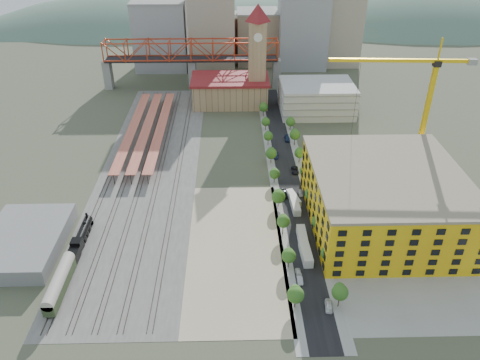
{
  "coord_description": "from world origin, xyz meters",
  "views": [
    {
      "loc": [
        -5.3,
        -138.86,
        88.88
      ],
      "look_at": [
        -2.23,
        -9.12,
        10.0
      ],
      "focal_mm": 35.0,
      "sensor_mm": 36.0,
      "label": 1
    }
  ],
  "objects_px": {
    "locomotive": "(80,239)",
    "site_trailer_b": "(302,237)",
    "site_trailer_a": "(306,253)",
    "site_trailer_c": "(295,206)",
    "clock_tower": "(257,47)",
    "coach": "(59,283)",
    "construction_building": "(384,198)",
    "site_trailer_d": "(293,198)",
    "tower_crane": "(420,96)",
    "car_0": "(299,273)"
  },
  "relations": [
    {
      "from": "locomotive",
      "to": "clock_tower",
      "type": "bearing_deg",
      "value": 61.91
    },
    {
      "from": "site_trailer_d",
      "to": "car_0",
      "type": "xyz_separation_m",
      "value": [
        -3.0,
        -36.47,
        -0.53
      ]
    },
    {
      "from": "coach",
      "to": "car_0",
      "type": "xyz_separation_m",
      "value": [
        63.0,
        4.9,
        -2.5
      ]
    },
    {
      "from": "tower_crane",
      "to": "car_0",
      "type": "height_order",
      "value": "tower_crane"
    },
    {
      "from": "site_trailer_a",
      "to": "car_0",
      "type": "height_order",
      "value": "site_trailer_a"
    },
    {
      "from": "site_trailer_b",
      "to": "construction_building",
      "type": "bearing_deg",
      "value": 18.72
    },
    {
      "from": "locomotive",
      "to": "site_trailer_a",
      "type": "relative_size",
      "value": 2.22
    },
    {
      "from": "site_trailer_a",
      "to": "site_trailer_c",
      "type": "height_order",
      "value": "site_trailer_a"
    },
    {
      "from": "site_trailer_d",
      "to": "tower_crane",
      "type": "bearing_deg",
      "value": 5.93
    },
    {
      "from": "car_0",
      "to": "site_trailer_c",
      "type": "bearing_deg",
      "value": 81.36
    },
    {
      "from": "site_trailer_a",
      "to": "site_trailer_b",
      "type": "distance_m",
      "value": 7.25
    },
    {
      "from": "coach",
      "to": "site_trailer_a",
      "type": "height_order",
      "value": "coach"
    },
    {
      "from": "locomotive",
      "to": "site_trailer_b",
      "type": "distance_m",
      "value": 66.0
    },
    {
      "from": "construction_building",
      "to": "site_trailer_d",
      "type": "relative_size",
      "value": 5.86
    },
    {
      "from": "construction_building",
      "to": "locomotive",
      "type": "distance_m",
      "value": 92.7
    },
    {
      "from": "clock_tower",
      "to": "site_trailer_a",
      "type": "xyz_separation_m",
      "value": [
        8.0,
        -115.76,
        -27.3
      ]
    },
    {
      "from": "coach",
      "to": "tower_crane",
      "type": "relative_size",
      "value": 0.37
    },
    {
      "from": "locomotive",
      "to": "coach",
      "type": "bearing_deg",
      "value": -90.0
    },
    {
      "from": "clock_tower",
      "to": "site_trailer_b",
      "type": "height_order",
      "value": "clock_tower"
    },
    {
      "from": "clock_tower",
      "to": "construction_building",
      "type": "xyz_separation_m",
      "value": [
        34.0,
        -99.99,
        -19.29
      ]
    },
    {
      "from": "construction_building",
      "to": "clock_tower",
      "type": "bearing_deg",
      "value": 108.78
    },
    {
      "from": "locomotive",
      "to": "site_trailer_d",
      "type": "distance_m",
      "value": 69.51
    },
    {
      "from": "construction_building",
      "to": "site_trailer_d",
      "type": "distance_m",
      "value": 30.26
    },
    {
      "from": "clock_tower",
      "to": "car_0",
      "type": "relative_size",
      "value": 13.65
    },
    {
      "from": "coach",
      "to": "site_trailer_b",
      "type": "bearing_deg",
      "value": 16.65
    },
    {
      "from": "site_trailer_d",
      "to": "car_0",
      "type": "height_order",
      "value": "site_trailer_d"
    },
    {
      "from": "site_trailer_d",
      "to": "car_0",
      "type": "bearing_deg",
      "value": -108.93
    },
    {
      "from": "locomotive",
      "to": "tower_crane",
      "type": "distance_m",
      "value": 118.9
    },
    {
      "from": "construction_building",
      "to": "coach",
      "type": "relative_size",
      "value": 2.68
    },
    {
      "from": "locomotive",
      "to": "site_trailer_b",
      "type": "height_order",
      "value": "locomotive"
    },
    {
      "from": "tower_crane",
      "to": "site_trailer_c",
      "type": "xyz_separation_m",
      "value": [
        -42.96,
        -20.47,
        -30.09
      ]
    },
    {
      "from": "site_trailer_a",
      "to": "clock_tower",
      "type": "bearing_deg",
      "value": 92.15
    },
    {
      "from": "site_trailer_b",
      "to": "site_trailer_c",
      "type": "bearing_deg",
      "value": 90.58
    },
    {
      "from": "tower_crane",
      "to": "site_trailer_a",
      "type": "xyz_separation_m",
      "value": [
        -42.96,
        -44.64,
        -29.94
      ]
    },
    {
      "from": "site_trailer_a",
      "to": "site_trailer_b",
      "type": "height_order",
      "value": "site_trailer_a"
    },
    {
      "from": "locomotive",
      "to": "site_trailer_d",
      "type": "relative_size",
      "value": 2.62
    },
    {
      "from": "tower_crane",
      "to": "site_trailer_c",
      "type": "height_order",
      "value": "tower_crane"
    },
    {
      "from": "tower_crane",
      "to": "site_trailer_b",
      "type": "height_order",
      "value": "tower_crane"
    },
    {
      "from": "clock_tower",
      "to": "site_trailer_c",
      "type": "xyz_separation_m",
      "value": [
        8.0,
        -91.59,
        -27.45
      ]
    },
    {
      "from": "coach",
      "to": "clock_tower",
      "type": "bearing_deg",
      "value": 65.67
    },
    {
      "from": "clock_tower",
      "to": "locomotive",
      "type": "relative_size",
      "value": 2.3
    },
    {
      "from": "locomotive",
      "to": "car_0",
      "type": "distance_m",
      "value": 64.71
    },
    {
      "from": "coach",
      "to": "site_trailer_c",
      "type": "relative_size",
      "value": 2.07
    },
    {
      "from": "tower_crane",
      "to": "clock_tower",
      "type": "bearing_deg",
      "value": 125.62
    },
    {
      "from": "clock_tower",
      "to": "car_0",
      "type": "xyz_separation_m",
      "value": [
        5.0,
        -123.36,
        -28.05
      ]
    },
    {
      "from": "site_trailer_c",
      "to": "site_trailer_b",
      "type": "bearing_deg",
      "value": -92.51
    },
    {
      "from": "locomotive",
      "to": "site_trailer_b",
      "type": "relative_size",
      "value": 2.32
    },
    {
      "from": "locomotive",
      "to": "site_trailer_c",
      "type": "relative_size",
      "value": 2.48
    },
    {
      "from": "construction_building",
      "to": "coach",
      "type": "xyz_separation_m",
      "value": [
        -92.0,
        -28.26,
        -6.26
      ]
    },
    {
      "from": "coach",
      "to": "tower_crane",
      "type": "distance_m",
      "value": 126.22
    }
  ]
}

